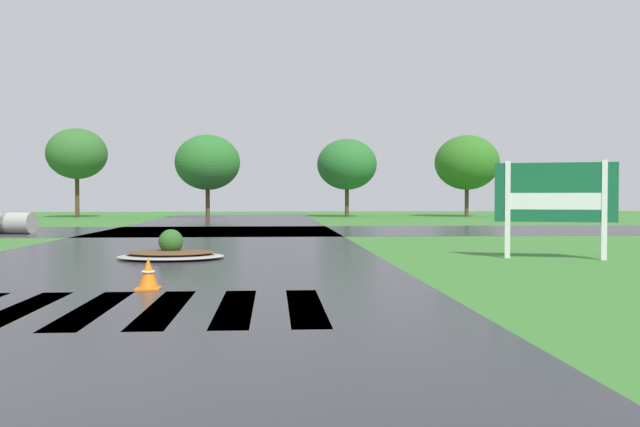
# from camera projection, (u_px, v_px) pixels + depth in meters

# --- Properties ---
(asphalt_roadway) EXTENTS (9.56, 80.00, 0.01)m
(asphalt_roadway) POSITION_uv_depth(u_px,v_px,m) (165.00, 264.00, 14.38)
(asphalt_roadway) COLOR #2B2B30
(asphalt_roadway) RESTS_ON ground
(asphalt_cross_road) EXTENTS (90.00, 8.60, 0.01)m
(asphalt_cross_road) POSITION_uv_depth(u_px,v_px,m) (218.00, 231.00, 28.04)
(asphalt_cross_road) COLOR #2B2B30
(asphalt_cross_road) RESTS_ON ground
(crosswalk_stripes) EXTENTS (5.85, 3.08, 0.01)m
(crosswalk_stripes) POSITION_uv_depth(u_px,v_px,m) (93.00, 309.00, 8.64)
(crosswalk_stripes) COLOR white
(crosswalk_stripes) RESTS_ON ground
(estate_billboard) EXTENTS (2.57, 0.92, 2.25)m
(estate_billboard) POSITION_uv_depth(u_px,v_px,m) (555.00, 196.00, 15.54)
(estate_billboard) COLOR white
(estate_billboard) RESTS_ON ground
(median_island) EXTENTS (2.42, 1.88, 0.68)m
(median_island) POSITION_uv_depth(u_px,v_px,m) (171.00, 253.00, 15.56)
(median_island) COLOR #9E9B93
(median_island) RESTS_ON ground
(traffic_cone) EXTENTS (0.36, 0.36, 0.50)m
(traffic_cone) POSITION_uv_depth(u_px,v_px,m) (148.00, 274.00, 10.45)
(traffic_cone) COLOR orange
(traffic_cone) RESTS_ON ground
(background_treeline) EXTENTS (38.00, 6.79, 6.04)m
(background_treeline) POSITION_uv_depth(u_px,v_px,m) (249.00, 161.00, 46.25)
(background_treeline) COLOR #4C3823
(background_treeline) RESTS_ON ground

